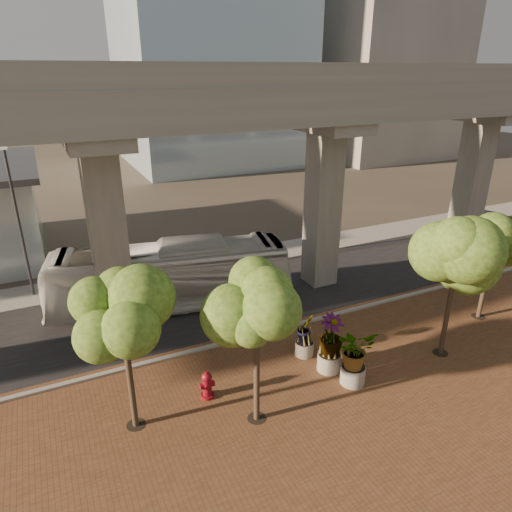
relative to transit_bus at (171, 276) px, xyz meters
name	(u,v)px	position (x,y,z in m)	size (l,w,h in m)	color
ground	(243,317)	(2.94, -2.80, -1.79)	(160.00, 160.00, 0.00)	#3D362C
brick_plaza	(328,412)	(2.94, -10.80, -1.76)	(70.00, 13.00, 0.06)	brown
asphalt_road	(228,301)	(2.94, -0.80, -1.77)	(90.00, 8.00, 0.04)	black
curb_strip	(259,334)	(2.94, -4.80, -1.71)	(70.00, 0.25, 0.16)	gray
far_sidewalk	(197,265)	(2.94, 4.70, -1.76)	(90.00, 3.00, 0.06)	gray
transit_viaduct	(225,173)	(2.94, -0.80, 5.50)	(72.00, 5.60, 12.40)	gray
midrise_block	(383,70)	(40.94, 33.20, 10.21)	(18.00, 16.00, 24.00)	#A69F95
transit_bus	(171,276)	(0.00, 0.00, 0.00)	(3.01, 12.82, 3.57)	silver
parked_car	(485,219)	(26.94, 2.11, -1.07)	(1.52, 4.37, 1.44)	black
fire_hydrant	(207,385)	(-0.90, -8.01, -1.15)	(0.60, 0.54, 1.20)	maroon
planter_front	(355,352)	(4.83, -9.76, -0.21)	(2.27, 2.27, 2.49)	#A09C90
planter_right	(331,338)	(4.44, -8.59, -0.13)	(2.47, 2.47, 2.63)	gray
planter_left	(305,330)	(4.07, -7.18, -0.46)	(1.89, 1.89, 2.08)	#AFAB9E
street_tree_far_west	(123,324)	(-3.80, -8.36, 2.52)	(3.52, 3.52, 5.87)	#413425
street_tree_near_west	(257,310)	(0.34, -9.95, 2.87)	(3.29, 3.29, 6.12)	#413425
street_tree_near_east	(458,254)	(9.78, -9.77, 3.15)	(4.30, 4.30, 6.86)	#413425
street_tree_far_east	(493,244)	(14.13, -8.18, 2.35)	(3.66, 3.66, 5.76)	#413425
streetlamp_west	(17,212)	(-6.93, 4.58, 3.29)	(0.43, 1.26, 8.69)	#333238
streetlamp_east	(319,180)	(11.24, 3.24, 3.50)	(0.45, 1.31, 9.06)	#2A2A2F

